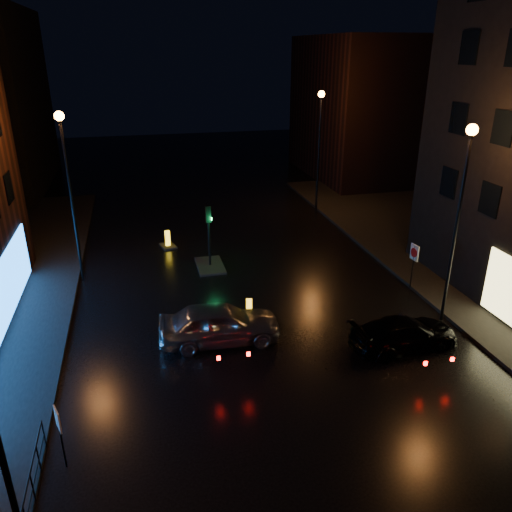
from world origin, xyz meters
The scene contains 12 objects.
ground centered at (0.00, 0.00, 0.00)m, with size 120.00×120.00×0.00m, color black.
building_far_right centered at (15.00, 32.00, 6.00)m, with size 8.00×14.00×12.00m, color black.
street_lamp_lfar centered at (-7.80, 14.00, 5.56)m, with size 0.44×0.44×8.37m.
street_lamp_rnear centered at (7.80, 6.00, 5.56)m, with size 0.44×0.44×8.37m.
street_lamp_rfar centered at (7.80, 22.00, 5.56)m, with size 0.44×0.44×8.37m.
traffic_signal centered at (-1.20, 14.00, 0.50)m, with size 1.40×2.40×3.45m.
silver_hatchback centered at (-1.96, 6.53, 0.82)m, with size 1.95×4.84×1.65m, color #AAAEB2.
dark_sedan centered at (5.02, 4.35, 0.64)m, with size 1.78×4.38×1.27m, color black.
bollard_near centered at (-0.40, 8.03, 0.21)m, with size 0.94×1.21×0.95m.
bollard_far centered at (-3.19, 17.51, 0.22)m, with size 1.03×1.31×1.01m.
road_sign_left centered at (-7.34, 1.09, 1.50)m, with size 0.21×0.47×2.01m.
road_sign_right centered at (7.90, 8.88, 1.79)m, with size 0.13×0.58×2.38m.
Camera 1 is at (-4.66, -10.66, 11.01)m, focal length 35.00 mm.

